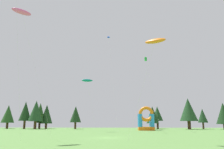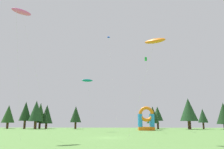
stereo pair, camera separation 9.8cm
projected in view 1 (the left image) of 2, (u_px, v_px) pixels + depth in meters
name	position (u px, v px, depth m)	size (l,w,h in m)	color
ground_plane	(108.00, 138.00, 35.92)	(120.00, 120.00, 0.00)	#5B8C42
kite_teal_parafoil	(87.00, 80.00, 62.05)	(4.16, 2.94, 14.08)	#0C7F7A
kite_pink_parafoil	(22.00, 12.00, 35.35)	(6.34, 4.72, 19.91)	#EA599E
kite_blue_parafoil	(109.00, 37.00, 64.86)	(3.32, 11.00, 26.74)	blue
kite_orange_parafoil	(155.00, 41.00, 30.35)	(5.36, 4.76, 13.82)	orange
kite_green_box	(146.00, 59.00, 66.32)	(3.76, 0.62, 21.01)	green
inflatable_orange_dome	(146.00, 121.00, 66.24)	(4.61, 4.05, 6.86)	orange
tree_row_0	(8.00, 114.00, 83.06)	(4.61, 4.61, 8.50)	#4C331E
tree_row_1	(25.00, 111.00, 80.83)	(4.28, 4.28, 9.57)	#4C331E
tree_row_2	(36.00, 111.00, 78.63)	(5.01, 5.01, 9.72)	#4C331E
tree_row_3	(40.00, 113.00, 81.60)	(4.06, 4.06, 9.19)	#4C331E
tree_row_4	(47.00, 114.00, 82.24)	(4.41, 4.41, 8.57)	#4C331E
tree_row_5	(76.00, 114.00, 79.57)	(3.94, 3.94, 7.87)	#4C331E
tree_row_6	(152.00, 115.00, 78.06)	(4.23, 4.23, 7.72)	#4C331E
tree_row_7	(157.00, 114.00, 81.15)	(3.95, 3.95, 7.88)	#4C331E
tree_row_8	(188.00, 110.00, 76.49)	(5.92, 5.92, 10.31)	#4C331E
tree_row_9	(202.00, 116.00, 78.49)	(3.37, 3.37, 6.91)	#4C331E
tree_row_10	(223.00, 113.00, 75.92)	(5.01, 5.01, 8.81)	#4C331E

